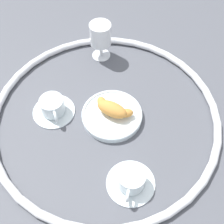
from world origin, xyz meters
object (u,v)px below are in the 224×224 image
at_px(coffee_cup_far, 131,180).
at_px(juice_glass_left, 100,36).
at_px(pastry_plate, 112,115).
at_px(croissant_large, 112,109).
at_px(coffee_cup_near, 53,107).

xyz_separation_m(coffee_cup_far, juice_glass_left, (-0.32, 0.40, 0.07)).
xyz_separation_m(pastry_plate, coffee_cup_far, (0.15, -0.17, 0.01)).
distance_m(coffee_cup_far, juice_glass_left, 0.52).
distance_m(pastry_plate, croissant_large, 0.03).
bearing_deg(coffee_cup_near, croissant_large, 22.96).
relative_size(croissant_large, coffee_cup_near, 1.01).
distance_m(croissant_large, coffee_cup_far, 0.23).
bearing_deg(coffee_cup_far, coffee_cup_near, 162.85).
bearing_deg(croissant_large, pastry_plate, -90.34).
bearing_deg(coffee_cup_near, juice_glass_left, 89.04).
bearing_deg(pastry_plate, coffee_cup_near, -157.93).
bearing_deg(juice_glass_left, croissant_large, -53.06).
xyz_separation_m(pastry_plate, croissant_large, (0.00, 0.00, 0.03)).
height_order(croissant_large, coffee_cup_far, croissant_large).
bearing_deg(coffee_cup_far, pastry_plate, 131.34).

